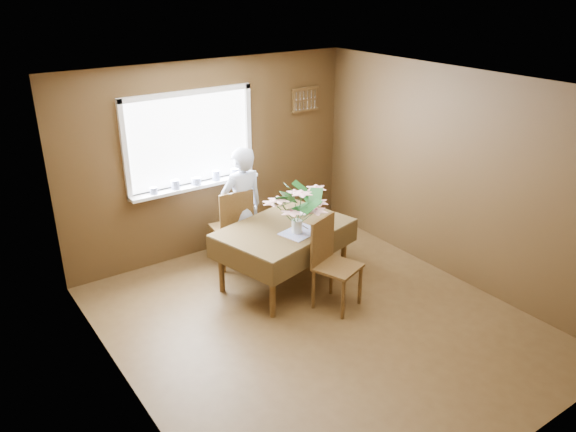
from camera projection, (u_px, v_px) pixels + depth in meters
floor at (317, 323)px, 5.99m from camera, size 4.50×4.50×0.00m
ceiling at (323, 87)px, 5.01m from camera, size 4.50×4.50×0.00m
wall_back at (212, 159)px, 7.19m from camera, size 4.00×0.00×4.00m
wall_front at (524, 322)px, 3.80m from camera, size 4.00×0.00×4.00m
wall_left at (121, 272)px, 4.45m from camera, size 0.00×4.50×4.50m
wall_right at (455, 177)px, 6.55m from camera, size 0.00×4.50×4.50m
window_assembly at (193, 156)px, 6.96m from camera, size 1.72×0.20×1.22m
spoon_rack at (305, 99)px, 7.69m from camera, size 0.44×0.05×0.33m
dining_table at (284, 234)px, 6.54m from camera, size 1.71×1.36×0.74m
chair_far at (234, 225)px, 6.97m from camera, size 0.49×0.49×1.03m
chair_near at (331, 260)px, 6.14m from camera, size 0.56×0.56×1.02m
seated_woman at (242, 208)px, 6.91m from camera, size 0.57×0.38×1.56m
flower_bouquet at (297, 205)px, 6.22m from camera, size 0.62×0.62×0.53m
side_plate at (299, 212)px, 6.90m from camera, size 0.33×0.33×0.01m
table_knife at (303, 226)px, 6.50m from camera, size 0.02×0.20×0.00m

